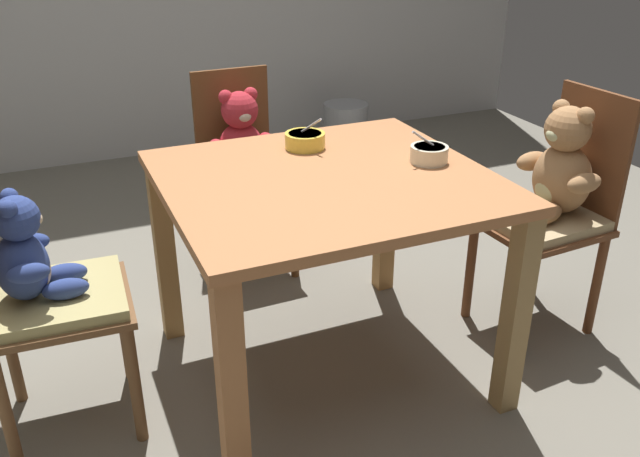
% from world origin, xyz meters
% --- Properties ---
extents(ground_plane, '(5.20, 5.20, 0.04)m').
position_xyz_m(ground_plane, '(0.00, 0.00, -0.02)').
color(ground_plane, slate).
extents(dining_table, '(1.00, 0.93, 0.73)m').
position_xyz_m(dining_table, '(0.00, 0.00, 0.60)').
color(dining_table, '#A7683E').
rests_on(dining_table, ground_plane).
extents(teddy_chair_near_right, '(0.43, 0.39, 0.90)m').
position_xyz_m(teddy_chair_near_right, '(0.88, -0.05, 0.56)').
color(teddy_chair_near_right, brown).
rests_on(teddy_chair_near_right, ground_plane).
extents(teddy_chair_far_center, '(0.37, 0.37, 0.86)m').
position_xyz_m(teddy_chair_far_center, '(-0.02, 0.85, 0.54)').
color(teddy_chair_far_center, brown).
rests_on(teddy_chair_far_center, ground_plane).
extents(teddy_chair_near_left, '(0.43, 0.41, 0.90)m').
position_xyz_m(teddy_chair_near_left, '(-0.88, 0.07, 0.51)').
color(teddy_chair_near_left, brown).
rests_on(teddy_chair_near_left, ground_plane).
extents(porridge_bowl_yellow_far_center, '(0.14, 0.14, 0.12)m').
position_xyz_m(porridge_bowl_yellow_far_center, '(0.04, 0.27, 0.75)').
color(porridge_bowl_yellow_far_center, gold).
rests_on(porridge_bowl_yellow_far_center, dining_table).
extents(porridge_bowl_cream_near_right, '(0.13, 0.12, 0.12)m').
position_xyz_m(porridge_bowl_cream_near_right, '(0.36, -0.02, 0.75)').
color(porridge_bowl_cream_near_right, beige).
rests_on(porridge_bowl_cream_near_right, dining_table).
extents(metal_pail, '(0.30, 0.30, 0.29)m').
position_xyz_m(metal_pail, '(1.09, 2.15, 0.15)').
color(metal_pail, '#93969B').
rests_on(metal_pail, ground_plane).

